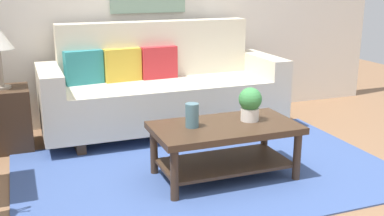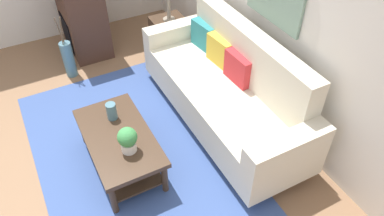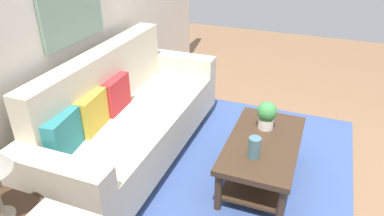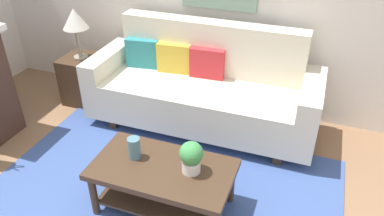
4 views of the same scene
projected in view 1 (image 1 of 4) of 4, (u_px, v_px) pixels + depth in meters
The scene contains 10 objects.
ground_plane at pixel (234, 198), 3.28m from camera, with size 9.60×9.60×0.00m, color #8C6647.
area_rug at pixel (207, 171), 3.73m from camera, with size 2.96×1.91×0.01m, color #3D5693.
couch at pixel (163, 89), 4.62m from camera, with size 2.36×0.84×1.08m.
throw_pillow_teal at pixel (84, 67), 4.42m from camera, with size 0.36×0.12×0.32m, color teal.
throw_pillow_mustard at pixel (122, 65), 4.54m from camera, with size 0.36×0.12×0.32m, color gold.
throw_pillow_crimson at pixel (159, 62), 4.67m from camera, with size 0.36×0.12×0.32m, color red.
coffee_table at pixel (225, 139), 3.54m from camera, with size 1.10×0.60×0.43m.
tabletop_vase at pixel (192, 115), 3.43m from camera, with size 0.10×0.10×0.18m, color slate.
potted_plant_tabletop at pixel (250, 103), 3.58m from camera, with size 0.18×0.18×0.26m.
side_table at pixel (5, 119), 4.17m from camera, with size 0.44×0.44×0.56m, color #422D1E.
Camera 1 is at (-1.34, -2.69, 1.50)m, focal length 43.52 mm.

